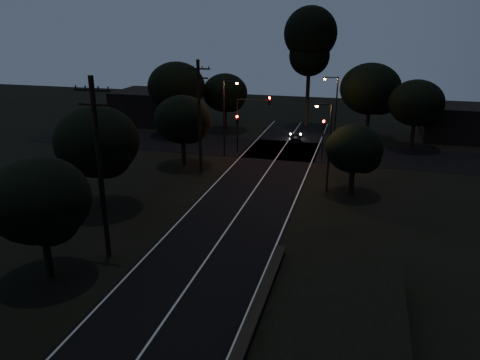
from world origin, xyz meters
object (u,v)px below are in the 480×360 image
Objects in this scene: utility_pole_far at (199,116)px; streetlight_c at (328,142)px; signal_mast at (253,114)px; car at (296,137)px; signal_left at (237,127)px; tall_pine at (310,41)px; signal_right at (323,132)px; utility_pole_mid at (100,168)px; streetlight_a at (226,113)px; streetlight_b at (334,108)px.

utility_pole_far is 12.05m from streetlight_c.
car is at bearing 57.50° from signal_mast.
car is at bearing 63.72° from utility_pole_far.
signal_left is at bearing 80.06° from utility_pole_far.
signal_mast is (-3.91, -15.01, -6.83)m from tall_pine.
signal_left is 0.55× the size of streetlight_c.
tall_pine is at bearing 69.54° from signal_left.
signal_right is 10.18m from streetlight_c.
streetlight_a is (0.69, 23.00, -1.10)m from utility_pole_mid.
signal_mast is at bearing 39.77° from streetlight_a.
signal_right is 0.66× the size of signal_mast.
streetlight_c is (8.74, -9.99, 0.01)m from signal_mast.
utility_pole_mid is at bearing -91.73° from streetlight_a.
streetlight_a is (-2.39, -1.99, 0.30)m from signal_mast.
utility_pole_mid reaches higher than streetlight_b.
signal_right is at bearing 67.01° from utility_pole_mid.
utility_pole_far reaches higher than streetlight_a.
streetlight_a is at bearing 43.50° from car.
signal_right is at bearing 0.00° from signal_left.
streetlight_b reaches higher than signal_left.
streetlight_c reaches higher than signal_left.
utility_pole_mid is 25.19m from signal_left.
utility_pole_far is 13.53m from signal_right.
utility_pole_far is 1.40× the size of streetlight_c.
utility_pole_far is at bearing -143.00° from signal_right.
tall_pine is 4.73× the size of car.
car is at bearing -90.55° from tall_pine.
streetlight_c reaches higher than car.
streetlight_b is 1.07× the size of streetlight_c.
utility_pole_mid is 1.05× the size of utility_pole_far.
car is at bearing 77.43° from utility_pole_mid.
tall_pine is at bearing 69.64° from streetlight_a.
signal_mast reaches higher than signal_right.
utility_pole_far is 8.64m from signal_mast.
utility_pole_mid is 2.68× the size of signal_right.
signal_mast reaches higher than signal_left.
signal_left is 10.84m from streetlight_b.
car is (6.91, 14.00, -4.93)m from utility_pole_far.
streetlight_b reaches higher than signal_right.
signal_right is (9.20, 0.00, 0.00)m from signal_left.
streetlight_b is at bearing -68.62° from tall_pine.
signal_left is 9.20m from signal_right.
tall_pine reaches higher than car.
signal_mast is 0.78× the size of streetlight_a.
utility_pole_mid is at bearing -90.00° from utility_pole_far.
streetlight_a is 1.07× the size of streetlight_c.
signal_mast is at bearing 68.89° from utility_pole_far.
utility_pole_mid reaches higher than signal_right.
tall_pine is 1.94× the size of streetlight_b.
signal_left is (-5.60, -15.01, -8.33)m from tall_pine.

